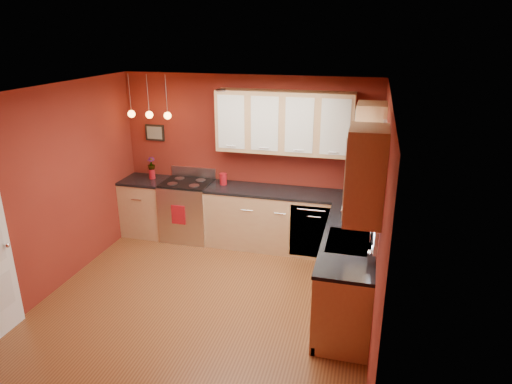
% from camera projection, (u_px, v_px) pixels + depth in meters
% --- Properties ---
extents(floor, '(4.20, 4.20, 0.00)m').
position_uv_depth(floor, '(203.00, 305.00, 5.65)').
color(floor, brown).
rests_on(floor, ground).
extents(ceiling, '(4.00, 4.20, 0.02)m').
position_uv_depth(ceiling, '(194.00, 92.00, 4.78)').
color(ceiling, white).
rests_on(ceiling, wall_back).
extents(wall_back, '(4.00, 0.02, 2.60)m').
position_uv_depth(wall_back, '(248.00, 160.00, 7.13)').
color(wall_back, maroon).
rests_on(wall_back, floor).
extents(wall_front, '(4.00, 0.02, 2.60)m').
position_uv_depth(wall_front, '(93.00, 311.00, 3.30)').
color(wall_front, maroon).
rests_on(wall_front, floor).
extents(wall_left, '(0.02, 4.20, 2.60)m').
position_uv_depth(wall_left, '(49.00, 193.00, 5.68)').
color(wall_left, maroon).
rests_on(wall_left, floor).
extents(wall_right, '(0.02, 4.20, 2.60)m').
position_uv_depth(wall_right, '(379.00, 225.00, 4.74)').
color(wall_right, maroon).
rests_on(wall_right, floor).
extents(base_cabinets_back_left, '(0.70, 0.60, 0.90)m').
position_uv_depth(base_cabinets_back_left, '(147.00, 207.00, 7.53)').
color(base_cabinets_back_left, tan).
rests_on(base_cabinets_back_left, floor).
extents(base_cabinets_back_right, '(2.54, 0.60, 0.90)m').
position_uv_depth(base_cabinets_back_right, '(289.00, 222.00, 6.97)').
color(base_cabinets_back_right, tan).
rests_on(base_cabinets_back_right, floor).
extents(base_cabinets_right, '(0.60, 2.10, 0.90)m').
position_uv_depth(base_cabinets_right, '(347.00, 272.00, 5.51)').
color(base_cabinets_right, tan).
rests_on(base_cabinets_right, floor).
extents(counter_back_left, '(0.70, 0.62, 0.04)m').
position_uv_depth(counter_back_left, '(145.00, 180.00, 7.37)').
color(counter_back_left, black).
rests_on(counter_back_left, base_cabinets_back_left).
extents(counter_back_right, '(2.54, 0.62, 0.04)m').
position_uv_depth(counter_back_right, '(290.00, 193.00, 6.81)').
color(counter_back_right, black).
rests_on(counter_back_right, base_cabinets_back_right).
extents(counter_right, '(0.62, 2.10, 0.04)m').
position_uv_depth(counter_right, '(350.00, 237.00, 5.35)').
color(counter_right, black).
rests_on(counter_right, base_cabinets_right).
extents(gas_range, '(0.76, 0.64, 1.11)m').
position_uv_depth(gas_range, '(188.00, 210.00, 7.35)').
color(gas_range, silver).
rests_on(gas_range, floor).
extents(dishwasher_front, '(0.60, 0.02, 0.80)m').
position_uv_depth(dishwasher_front, '(310.00, 232.00, 6.62)').
color(dishwasher_front, silver).
rests_on(dishwasher_front, base_cabinets_back_right).
extents(sink, '(0.50, 0.70, 0.33)m').
position_uv_depth(sink, '(349.00, 243.00, 5.21)').
color(sink, gray).
rests_on(sink, counter_right).
extents(window, '(0.06, 1.02, 1.22)m').
position_uv_depth(window, '(380.00, 181.00, 4.89)').
color(window, white).
rests_on(window, wall_right).
extents(upper_cabinets_back, '(2.00, 0.35, 0.90)m').
position_uv_depth(upper_cabinets_back, '(284.00, 122.00, 6.61)').
color(upper_cabinets_back, tan).
rests_on(upper_cabinets_back, wall_back).
extents(upper_cabinets_right, '(0.35, 1.95, 0.90)m').
position_uv_depth(upper_cabinets_right, '(368.00, 156.00, 4.86)').
color(upper_cabinets_right, tan).
rests_on(upper_cabinets_right, wall_right).
extents(wall_picture, '(0.32, 0.03, 0.26)m').
position_uv_depth(wall_picture, '(155.00, 133.00, 7.36)').
color(wall_picture, black).
rests_on(wall_picture, wall_back).
extents(pendant_lights, '(0.71, 0.11, 0.66)m').
position_uv_depth(pendant_lights, '(149.00, 114.00, 6.91)').
color(pendant_lights, gray).
rests_on(pendant_lights, ceiling).
extents(red_canister, '(0.12, 0.12, 0.18)m').
position_uv_depth(red_canister, '(223.00, 179.00, 7.08)').
color(red_canister, maroon).
rests_on(red_canister, counter_back_right).
extents(red_vase, '(0.10, 0.10, 0.16)m').
position_uv_depth(red_vase, '(152.00, 174.00, 7.37)').
color(red_vase, maroon).
rests_on(red_vase, counter_back_left).
extents(flowers, '(0.15, 0.15, 0.22)m').
position_uv_depth(flowers, '(151.00, 164.00, 7.31)').
color(flowers, maroon).
rests_on(flowers, red_vase).
extents(coffee_maker, '(0.19, 0.18, 0.24)m').
position_uv_depth(coffee_maker, '(351.00, 186.00, 6.67)').
color(coffee_maker, black).
rests_on(coffee_maker, counter_back_right).
extents(soap_pump, '(0.09, 0.09, 0.19)m').
position_uv_depth(soap_pump, '(372.00, 254.00, 4.69)').
color(soap_pump, white).
rests_on(soap_pump, counter_right).
extents(dish_towel, '(0.22, 0.02, 0.30)m').
position_uv_depth(dish_towel, '(178.00, 215.00, 7.04)').
color(dish_towel, maroon).
rests_on(dish_towel, gas_range).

